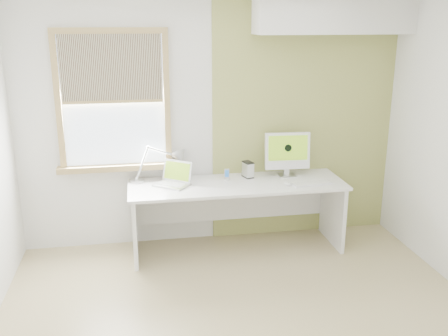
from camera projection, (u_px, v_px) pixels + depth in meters
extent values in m
cube|color=tan|center=(247.00, 327.00, 4.00)|extent=(4.00, 3.50, 0.02)
cube|color=silver|center=(212.00, 122.00, 5.29)|extent=(4.00, 0.02, 2.60)
cube|color=silver|center=(350.00, 297.00, 1.96)|extent=(4.00, 0.02, 2.60)
cube|color=#989747|center=(304.00, 119.00, 5.44)|extent=(2.00, 0.02, 2.60)
cube|color=white|center=(334.00, 12.00, 4.99)|extent=(1.60, 0.40, 0.42)
cube|color=#9C814E|center=(58.00, 103.00, 4.92)|extent=(0.06, 0.06, 1.42)
cube|color=#9C814E|center=(167.00, 100.00, 5.10)|extent=(0.06, 0.06, 1.42)
cube|color=#9C814E|center=(109.00, 31.00, 4.81)|extent=(1.00, 0.06, 0.06)
cube|color=#9C814E|center=(118.00, 167.00, 5.18)|extent=(1.20, 0.14, 0.06)
cube|color=#D1E2F9|center=(114.00, 101.00, 5.03)|extent=(1.00, 0.01, 1.30)
cube|color=beige|center=(111.00, 68.00, 4.89)|extent=(0.98, 0.02, 0.65)
cube|color=#9C814E|center=(113.00, 102.00, 4.99)|extent=(0.98, 0.03, 0.03)
cube|color=white|center=(237.00, 185.00, 5.13)|extent=(2.20, 0.70, 0.03)
cube|color=white|center=(135.00, 225.00, 5.06)|extent=(0.04, 0.64, 0.70)
cube|color=white|center=(333.00, 211.00, 5.41)|extent=(0.04, 0.64, 0.70)
cube|color=white|center=(231.00, 199.00, 5.51)|extent=(2.08, 0.02, 0.48)
cylinder|color=silver|center=(137.00, 181.00, 5.17)|extent=(0.18, 0.18, 0.02)
sphere|color=silver|center=(137.00, 179.00, 5.17)|extent=(0.05, 0.05, 0.05)
cylinder|color=silver|center=(142.00, 163.00, 5.14)|extent=(0.16, 0.05, 0.33)
sphere|color=silver|center=(148.00, 147.00, 5.12)|extent=(0.05, 0.05, 0.04)
cylinder|color=silver|center=(163.00, 152.00, 5.16)|extent=(0.30, 0.03, 0.13)
sphere|color=silver|center=(177.00, 156.00, 5.21)|extent=(0.04, 0.04, 0.04)
cone|color=silver|center=(180.00, 158.00, 5.23)|extent=(0.26, 0.27, 0.20)
cube|color=silver|center=(172.00, 185.00, 5.05)|extent=(0.40, 0.38, 0.02)
cube|color=#B2B5B7|center=(172.00, 184.00, 5.05)|extent=(0.31, 0.28, 0.00)
cube|color=silver|center=(177.00, 171.00, 5.12)|extent=(0.30, 0.25, 0.21)
cube|color=#638D16|center=(177.00, 171.00, 5.11)|extent=(0.26, 0.22, 0.17)
cylinder|color=silver|center=(227.00, 179.00, 5.24)|extent=(0.07, 0.07, 0.02)
cube|color=silver|center=(227.00, 173.00, 5.22)|extent=(0.05, 0.01, 0.10)
cube|color=#194C99|center=(227.00, 174.00, 5.22)|extent=(0.04, 0.00, 0.07)
cube|color=silver|center=(248.00, 169.00, 5.30)|extent=(0.11, 0.15, 0.17)
cube|color=black|center=(248.00, 162.00, 5.28)|extent=(0.12, 0.15, 0.01)
cube|color=black|center=(248.00, 177.00, 5.32)|extent=(0.12, 0.15, 0.01)
cube|color=silver|center=(287.00, 175.00, 5.36)|extent=(0.18, 0.17, 0.01)
cube|color=silver|center=(287.00, 167.00, 5.36)|extent=(0.06, 0.02, 0.16)
cube|color=white|center=(287.00, 151.00, 5.30)|extent=(0.48, 0.11, 0.39)
cube|color=#638D16|center=(288.00, 148.00, 5.27)|extent=(0.42, 0.05, 0.26)
cylinder|color=black|center=(288.00, 148.00, 5.26)|extent=(0.08, 0.01, 0.08)
cube|color=white|center=(312.00, 184.00, 5.08)|extent=(0.43, 0.18, 0.02)
cube|color=white|center=(312.00, 183.00, 5.08)|extent=(0.39, 0.14, 0.00)
ellipsoid|color=white|center=(288.00, 184.00, 5.06)|extent=(0.09, 0.11, 0.03)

